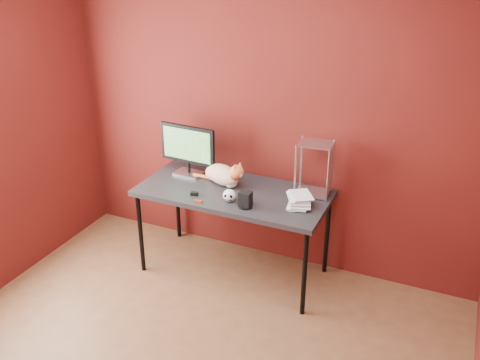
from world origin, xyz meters
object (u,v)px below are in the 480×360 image
at_px(monitor, 188,148).
at_px(speaker, 245,200).
at_px(desk, 233,196).
at_px(book_stack, 293,142).
at_px(cat, 223,175).
at_px(skull_mug, 229,195).

xyz_separation_m(monitor, speaker, (0.67, -0.35, -0.18)).
bearing_deg(desk, monitor, 164.43).
xyz_separation_m(speaker, book_stack, (0.29, 0.17, 0.44)).
relative_size(desk, monitor, 3.04).
xyz_separation_m(cat, book_stack, (0.61, -0.13, 0.42)).
bearing_deg(monitor, book_stack, -7.57).
bearing_deg(skull_mug, cat, 111.61).
bearing_deg(desk, cat, 148.29).
relative_size(desk, cat, 3.05).
height_order(desk, monitor, monitor).
relative_size(speaker, book_stack, 0.12).
distance_m(monitor, book_stack, 1.01).
height_order(cat, book_stack, book_stack).
bearing_deg(desk, speaker, -47.75).
bearing_deg(desk, book_stack, -5.69).
bearing_deg(monitor, desk, -12.51).
xyz_separation_m(desk, cat, (-0.13, 0.08, 0.13)).
bearing_deg(monitor, speaker, -24.43).
distance_m(skull_mug, speaker, 0.15).
relative_size(desk, book_stack, 1.50).
distance_m(desk, monitor, 0.57).
xyz_separation_m(monitor, skull_mug, (0.52, -0.31, -0.19)).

